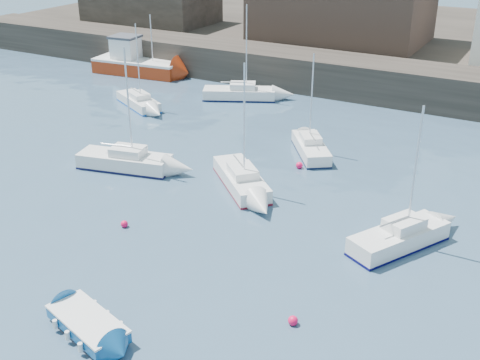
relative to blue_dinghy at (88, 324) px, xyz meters
The scene contains 14 objects.
water 0.45m from the blue_dinghy, 114.69° to the left, with size 220.00×220.00×0.00m, color #2D4760.
quay_wall 35.22m from the blue_dinghy, 90.15° to the left, with size 90.00×5.00×3.00m, color #28231E.
land_strip 53.21m from the blue_dinghy, 90.10° to the left, with size 90.00×32.00×2.80m, color #28231E.
blue_dinghy is the anchor object (origin of this frame).
fishing_boat 38.73m from the blue_dinghy, 125.12° to the left, with size 8.88×4.12×5.69m.
sailboat_a 15.68m from the blue_dinghy, 123.60° to the left, with size 6.09×3.11×7.57m.
sailboat_b 14.35m from the blue_dinghy, 94.67° to the left, with size 5.43×5.32×7.41m.
sailboat_c 14.84m from the blue_dinghy, 54.17° to the left, with size 4.03×5.47×6.99m.
sailboat_e 28.24m from the blue_dinghy, 123.76° to the left, with size 5.36×3.93×6.68m.
sailboat_f 20.86m from the blue_dinghy, 88.85° to the left, with size 4.23×5.02×6.53m.
sailboat_h 30.74m from the blue_dinghy, 108.07° to the left, with size 6.25×4.32×7.74m.
buoy_near 8.29m from the blue_dinghy, 119.42° to the left, with size 0.37×0.37×0.37m, color #FF0F4D.
buoy_mid 7.92m from the blue_dinghy, 32.50° to the left, with size 0.40×0.40×0.40m, color #FF0F4D.
buoy_far 18.37m from the blue_dinghy, 87.75° to the left, with size 0.43×0.43×0.43m, color #FF0F4D.
Camera 1 is at (14.14, -13.58, 15.06)m, focal length 45.00 mm.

